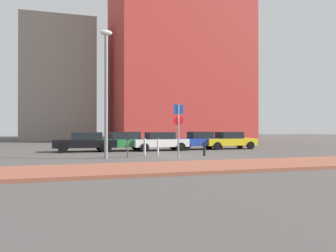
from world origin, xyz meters
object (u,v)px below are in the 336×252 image
Objects in this scene: parked_car_black at (86,142)px; street_lamp at (106,83)px; parked_car_blue at (199,140)px; parked_car_yellow at (229,140)px; parked_car_white at (160,141)px; parking_meter at (128,143)px; traffic_bollard_mid at (204,149)px; parking_sign_post at (178,124)px; traffic_bollard_near at (158,147)px; traffic_bollard_far at (145,147)px; parked_car_green at (122,141)px.

street_lamp reaches higher than parked_car_black.
parked_car_blue is 2.66m from parked_car_yellow.
parked_car_white is 3.23× the size of parking_meter.
parked_car_yellow is 7.55m from traffic_bollard_mid.
parking_meter is (-2.76, 1.38, -1.13)m from parking_sign_post.
parking_sign_post is (4.92, -6.90, 1.25)m from parked_car_black.
traffic_bollard_near is 0.98× the size of traffic_bollard_far.
parked_car_white reaches higher than traffic_bollard_far.
traffic_bollard_near is (4.33, -4.50, -0.22)m from parked_car_black.
parking_sign_post is 3.51× the size of traffic_bollard_mid.
traffic_bollard_far is (3.46, -4.44, -0.20)m from parked_car_black.
parking_sign_post is 3.21m from traffic_bollard_far.
parked_car_yellow is at bearing 27.83° from traffic_bollard_far.
parked_car_white is 4.35m from traffic_bollard_near.
traffic_bollard_near is (-7.38, -4.42, -0.20)m from parked_car_yellow.
parking_sign_post is at bearing -76.09° from traffic_bollard_near.
parked_car_black is 5.63m from traffic_bollard_far.
parked_car_white reaches higher than parked_car_yellow.
parked_car_green is at bearing 125.08° from traffic_bollard_mid.
traffic_bollard_far is at bearing 31.38° from street_lamp.
parked_car_blue is 7.20m from traffic_bollard_far.
parked_car_green is 4.75× the size of traffic_bollard_mid.
parked_car_green is 1.03× the size of parked_car_blue.
parked_car_yellow is 4.93× the size of traffic_bollard_mid.
parked_car_yellow reaches higher than traffic_bollard_near.
parking_meter is at bearing -154.87° from traffic_bollard_near.
traffic_bollard_far is (-1.46, 2.45, -1.45)m from parking_sign_post.
parked_car_black is 1.46× the size of parking_sign_post.
parking_meter is 1.25× the size of traffic_bollard_near.
traffic_bollard_near is 0.87m from traffic_bollard_far.
parked_car_black is at bearing 125.51° from parking_sign_post.
parked_car_black reaches higher than parked_car_yellow.
traffic_bollard_near is 3.01m from traffic_bollard_mid.
parked_car_blue is (6.37, -0.05, -0.03)m from parked_car_green.
parked_car_yellow is (11.71, -0.09, -0.02)m from parked_car_black.
traffic_bollard_near is (-4.73, -4.58, -0.21)m from parked_car_blue.
parking_sign_post is at bearing -120.64° from parked_car_blue.
parked_car_green reaches higher than traffic_bollard_far.
parked_car_black is 0.62× the size of street_lamp.
parking_meter is at bearing -95.32° from parked_car_green.
parked_car_green is 4.92m from traffic_bollard_near.
traffic_bollard_mid is (6.96, -5.95, -0.30)m from parked_car_black.
traffic_bollard_far is (-5.60, -4.53, -0.19)m from parked_car_blue.
parked_car_blue is at bearing 0.52° from parked_car_black.
parked_car_green is 5.68m from parking_meter.
parked_car_green is 0.58× the size of street_lamp.
traffic_bollard_near is at bearing 151.15° from traffic_bollard_mid.
parking_sign_post is 0.43× the size of street_lamp.
parking_meter is 1.22× the size of traffic_bollard_far.
parked_car_yellow is at bearing -0.42° from parked_car_black.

